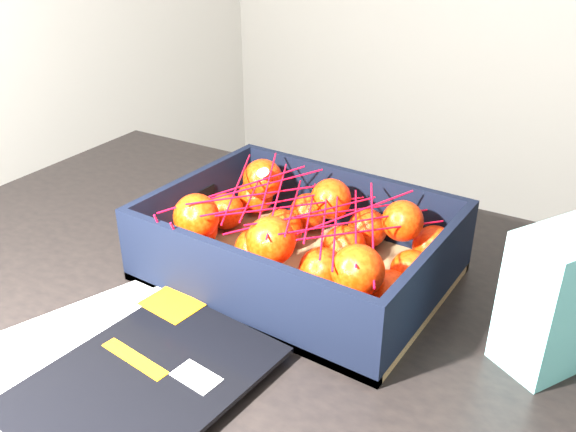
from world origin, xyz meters
The scene contains 6 objects.
table centered at (-0.34, -0.06, 0.65)m, with size 1.24×0.86×0.75m.
magazine_stack centered at (-0.35, -0.30, 0.76)m, with size 0.36×0.33×0.02m.
produce_crate centered at (-0.28, -0.01, 0.78)m, with size 0.41×0.31×0.11m.
clementine_heap centered at (-0.28, -0.01, 0.81)m, with size 0.39×0.29×0.12m.
mesh_net centered at (-0.29, -0.01, 0.86)m, with size 0.34×0.27×0.09m.
retail_carton centered at (0.07, 0.00, 0.84)m, with size 0.08×0.11×0.17m, color silver.
Camera 1 is at (0.13, -0.65, 1.24)m, focal length 38.01 mm.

